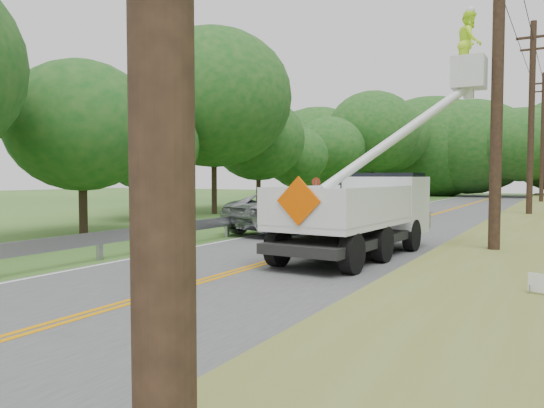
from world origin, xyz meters
The scene contains 12 objects.
ground centered at (0.00, 0.00, 0.00)m, with size 140.00×140.00×0.00m, color #2B5222.
road centered at (0.00, 14.00, 0.01)m, with size 7.20×96.00×0.03m.
guardrail centered at (-4.02, 14.91, 0.55)m, with size 0.18×48.00×0.77m.
utility_poles centered at (5.00, 17.02, 5.27)m, with size 1.60×43.30×10.00m.
treeline_left centered at (-10.59, 29.46, 5.83)m, with size 10.74×54.59×10.85m.
treeline_horizon centered at (-1.61, 56.28, 5.50)m, with size 57.30×14.51×11.82m.
flagger centered at (-0.38, 2.29, 1.10)m, with size 1.14×0.46×3.03m.
bucket_truck centered at (1.89, 8.73, 1.51)m, with size 4.37×6.74×6.53m.
suv_silver centered at (-2.50, 12.63, 0.86)m, with size 2.79×6.05×1.68m, color #A6A8AD.
suv_darkgrey centered at (-1.97, 25.29, 0.86)m, with size 2.36×5.81×1.69m, color #36383D.
stop_sign_permanent centered at (-4.40, 18.47, 1.40)m, with size 0.42×0.23×2.16m.
yard_sign centered at (6.31, 3.61, 0.46)m, with size 0.42×0.20×0.64m.
Camera 1 is at (6.61, -5.86, 2.21)m, focal length 34.87 mm.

